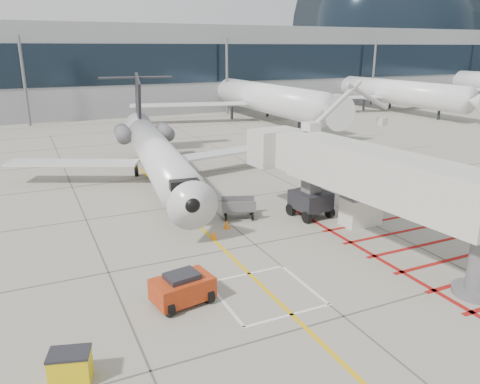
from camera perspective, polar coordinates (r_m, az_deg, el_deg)
name	(u,v)px	position (r m, az deg, el deg)	size (l,w,h in m)	color
ground_plane	(293,275)	(22.99, 6.42, -10.02)	(260.00, 260.00, 0.00)	gray
regional_jet	(161,140)	(35.02, -9.66, 6.22)	(23.84, 30.06, 7.88)	silver
jet_bridge	(380,185)	(25.78, 16.65, 0.85)	(8.37, 17.67, 7.07)	beige
pushback_tug	(182,287)	(20.40, -7.04, -11.47)	(2.50, 1.56, 1.46)	#AD3210
spill_bin	(70,367)	(17.13, -19.97, -19.38)	(1.28, 0.85, 1.11)	#D7B80B
baggage_cart	(239,208)	(29.87, -0.17, -1.95)	(2.12, 1.34, 1.34)	#535257
ground_power_unit	(361,210)	(29.64, 14.51, -2.16)	(2.33, 1.36, 1.85)	silver
cone_nose	(214,234)	(26.88, -3.21, -5.17)	(0.36, 0.36, 0.51)	orange
cone_side	(227,224)	(28.32, -1.63, -3.92)	(0.39, 0.39, 0.54)	orange
terminal_building	(142,67)	(89.86, -11.90, 14.65)	(180.00, 28.00, 14.00)	gray
terminal_glass_band	(163,64)	(76.24, -9.39, 15.14)	(180.00, 0.10, 6.00)	black
terminal_dome	(399,31)	(119.08, 18.79, 18.06)	(40.00, 28.00, 28.00)	black
bg_aircraft_c	(256,78)	(71.15, 2.00, 13.74)	(36.99, 41.10, 12.33)	silver
bg_aircraft_d	(387,76)	(85.38, 17.53, 13.39)	(35.47, 39.41, 11.82)	silver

